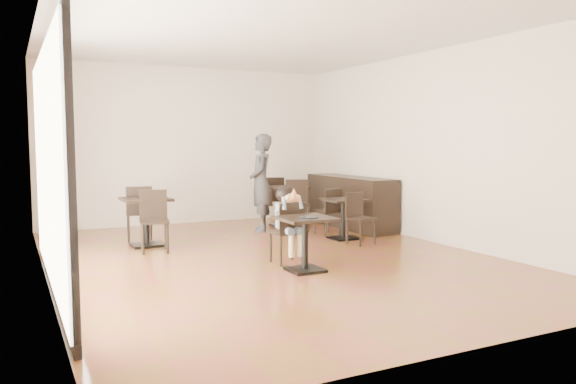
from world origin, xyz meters
TOP-DOWN VIEW (x-y plane):
  - floor at (0.00, 0.00)m, footprint 6.00×8.00m
  - ceiling at (0.00, 0.00)m, footprint 6.00×8.00m
  - wall_back at (0.00, 4.00)m, footprint 6.00×0.01m
  - wall_front at (0.00, -4.00)m, footprint 6.00×0.01m
  - wall_left at (-3.00, 0.00)m, footprint 0.01×8.00m
  - wall_right at (3.00, 0.00)m, footprint 0.01×8.00m
  - storefront_window at (-2.97, -0.50)m, footprint 0.04×4.50m
  - child_table at (0.05, -0.95)m, footprint 0.68×0.68m
  - child_chair at (0.05, -0.40)m, footprint 0.39×0.39m
  - child at (0.05, -0.40)m, footprint 0.39×0.54m
  - plate at (0.05, -1.05)m, footprint 0.24×0.24m
  - pizza_slice at (0.05, -0.59)m, footprint 0.25×0.19m
  - adult_patron at (0.89, 2.34)m, footprint 0.66×0.78m
  - cafe_table_mid at (1.79, 0.89)m, footprint 0.76×0.76m
  - cafe_table_left at (-1.40, 1.76)m, footprint 0.85×0.85m
  - cafe_table_back at (1.54, 2.64)m, footprint 0.98×0.98m
  - chair_mid_a at (1.79, 1.44)m, footprint 0.43×0.43m
  - chair_mid_b at (1.79, 0.34)m, footprint 0.43×0.43m
  - chair_left_a at (-1.40, 2.31)m, footprint 0.49×0.49m
  - chair_left_b at (-1.40, 1.21)m, footprint 0.49×0.49m
  - chair_back_a at (1.54, 3.19)m, footprint 0.56×0.56m
  - chair_back_b at (1.54, 2.09)m, footprint 0.56×0.56m
  - service_counter at (2.65, 2.00)m, footprint 0.60×2.40m

SIDE VIEW (x-z plane):
  - floor at x=0.00m, z-range -0.01..0.01m
  - cafe_table_mid at x=1.79m, z-range 0.00..0.70m
  - child_table at x=0.05m, z-range 0.00..0.72m
  - cafe_table_left at x=-1.40m, z-range 0.00..0.78m
  - cafe_table_back at x=1.54m, z-range 0.00..0.80m
  - chair_mid_a at x=1.79m, z-range 0.00..0.85m
  - chair_mid_b at x=1.79m, z-range 0.00..0.85m
  - child_chair at x=0.05m, z-range 0.00..0.86m
  - chair_left_a at x=-1.40m, z-range 0.00..0.94m
  - chair_left_b at x=-1.40m, z-range 0.00..0.94m
  - chair_back_a at x=1.54m, z-range 0.00..0.96m
  - chair_back_b at x=1.54m, z-range 0.00..0.96m
  - service_counter at x=2.65m, z-range 0.00..1.00m
  - child at x=0.05m, z-range 0.00..1.08m
  - plate at x=0.05m, z-range 0.72..0.73m
  - adult_patron at x=0.89m, z-range 0.00..1.83m
  - pizza_slice at x=0.05m, z-range 0.91..0.97m
  - storefront_window at x=-2.97m, z-range 0.10..2.70m
  - wall_back at x=0.00m, z-range 0.00..3.20m
  - wall_front at x=0.00m, z-range 0.00..3.20m
  - wall_left at x=-3.00m, z-range 0.00..3.20m
  - wall_right at x=3.00m, z-range 0.00..3.20m
  - ceiling at x=0.00m, z-range 3.20..3.21m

